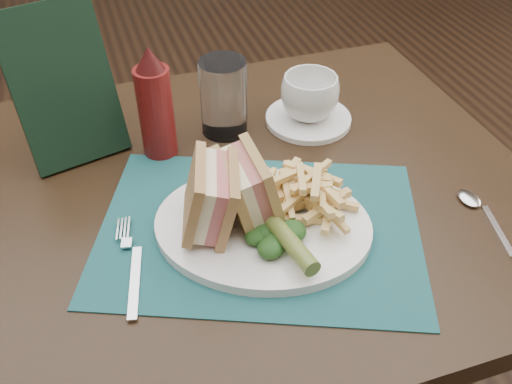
% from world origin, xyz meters
% --- Properties ---
extents(floor, '(7.00, 7.00, 0.00)m').
position_xyz_m(floor, '(0.00, 0.00, 0.00)').
color(floor, black).
rests_on(floor, ground).
extents(table_main, '(0.90, 0.75, 0.75)m').
position_xyz_m(table_main, '(0.00, -0.50, 0.38)').
color(table_main, black).
rests_on(table_main, ground).
extents(placemat, '(0.53, 0.46, 0.00)m').
position_xyz_m(placemat, '(-0.00, -0.60, 0.75)').
color(placemat, '#184A4C').
rests_on(placemat, table_main).
extents(plate, '(0.37, 0.34, 0.01)m').
position_xyz_m(plate, '(0.00, -0.60, 0.76)').
color(plate, white).
rests_on(plate, placemat).
extents(sandwich_half_a, '(0.10, 0.12, 0.11)m').
position_xyz_m(sandwich_half_a, '(-0.09, -0.58, 0.82)').
color(sandwich_half_a, tan).
rests_on(sandwich_half_a, plate).
extents(sandwich_half_b, '(0.08, 0.10, 0.10)m').
position_xyz_m(sandwich_half_b, '(-0.03, -0.58, 0.82)').
color(sandwich_half_b, tan).
rests_on(sandwich_half_b, plate).
extents(kale_garnish, '(0.11, 0.08, 0.03)m').
position_xyz_m(kale_garnish, '(0.00, -0.65, 0.78)').
color(kale_garnish, '#173914').
rests_on(kale_garnish, plate).
extents(pickle_spear, '(0.04, 0.12, 0.03)m').
position_xyz_m(pickle_spear, '(0.01, -0.66, 0.79)').
color(pickle_spear, '#546526').
rests_on(pickle_spear, plate).
extents(fries_pile, '(0.18, 0.20, 0.06)m').
position_xyz_m(fries_pile, '(0.07, -0.59, 0.80)').
color(fries_pile, '#E4BF72').
rests_on(fries_pile, plate).
extents(fork, '(0.07, 0.17, 0.01)m').
position_xyz_m(fork, '(-0.18, -0.61, 0.76)').
color(fork, silver).
rests_on(fork, placemat).
extents(spoon, '(0.07, 0.15, 0.01)m').
position_xyz_m(spoon, '(0.31, -0.68, 0.76)').
color(spoon, silver).
rests_on(spoon, table_main).
extents(saucer, '(0.18, 0.18, 0.01)m').
position_xyz_m(saucer, '(0.17, -0.36, 0.76)').
color(saucer, white).
rests_on(saucer, table_main).
extents(coffee_cup, '(0.14, 0.14, 0.08)m').
position_xyz_m(coffee_cup, '(0.17, -0.36, 0.80)').
color(coffee_cup, white).
rests_on(coffee_cup, saucer).
extents(drinking_glass, '(0.10, 0.10, 0.13)m').
position_xyz_m(drinking_glass, '(0.02, -0.34, 0.81)').
color(drinking_glass, silver).
rests_on(drinking_glass, table_main).
extents(ketchup_bottle, '(0.07, 0.07, 0.19)m').
position_xyz_m(ketchup_bottle, '(-0.10, -0.37, 0.84)').
color(ketchup_bottle, '#5B100F').
rests_on(ketchup_bottle, table_main).
extents(check_presenter, '(0.17, 0.13, 0.24)m').
position_xyz_m(check_presenter, '(-0.23, -0.32, 0.87)').
color(check_presenter, black).
rests_on(check_presenter, table_main).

